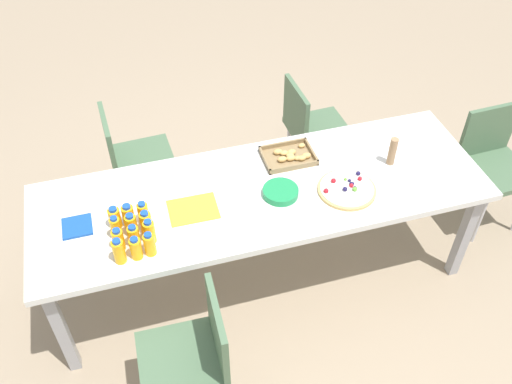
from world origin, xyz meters
The scene contains 24 objects.
ground_plane centered at (0.00, 0.00, 0.00)m, with size 12.00×12.00×0.00m, color gray.
party_table centered at (0.00, 0.00, 0.68)m, with size 2.51×0.81×0.74m.
chair_near_left centered at (-0.55, -0.73, 0.50)m, with size 0.41×0.41×0.83m.
chair_end centered at (1.60, 0.10, 0.50)m, with size 0.42×0.42×0.83m.
chair_far_right centered at (0.58, 0.76, 0.50)m, with size 0.42×0.42×0.83m.
chair_far_left centered at (-0.65, 0.78, 0.50)m, with size 0.42×0.42×0.83m.
juice_bottle_0 centered at (-0.80, -0.28, 0.81)m, with size 0.06×0.06×0.15m.
juice_bottle_1 centered at (-0.72, -0.28, 0.80)m, with size 0.06×0.06×0.13m.
juice_bottle_2 centered at (-0.65, -0.28, 0.80)m, with size 0.06×0.06×0.14m.
juice_bottle_3 centered at (-0.79, -0.20, 0.80)m, with size 0.06×0.06×0.13m.
juice_bottle_4 centered at (-0.72, -0.20, 0.80)m, with size 0.06×0.06×0.14m.
juice_bottle_5 centered at (-0.64, -0.20, 0.80)m, with size 0.06×0.06×0.14m.
juice_bottle_6 centered at (-0.80, -0.13, 0.81)m, with size 0.05×0.05×0.15m.
juice_bottle_7 centered at (-0.72, -0.13, 0.80)m, with size 0.06×0.06×0.14m.
juice_bottle_8 centered at (-0.65, -0.13, 0.80)m, with size 0.06×0.06×0.14m.
juice_bottle_9 centered at (-0.80, -0.05, 0.80)m, with size 0.06×0.06×0.13m.
juice_bottle_10 centered at (-0.73, -0.05, 0.80)m, with size 0.06×0.06×0.14m.
juice_bottle_11 centered at (-0.65, -0.06, 0.80)m, with size 0.06×0.06×0.14m.
fruit_pizza centered at (0.45, -0.14, 0.75)m, with size 0.32×0.32×0.05m.
snack_tray centered at (0.23, 0.21, 0.75)m, with size 0.30×0.23×0.04m.
plate_stack centered at (0.09, -0.06, 0.76)m, with size 0.20×0.20×0.04m.
napkin_stack centered at (-0.99, 0.00, 0.74)m, with size 0.15×0.15×0.01m, color #194CA5.
cardboard_tube centered at (0.78, 0.01, 0.83)m, with size 0.04×0.04×0.18m, color #9E7A56.
paper_folder centered at (-0.39, -0.04, 0.74)m, with size 0.26×0.20×0.01m, color yellow.
Camera 1 is at (-0.66, -2.14, 2.88)m, focal length 39.59 mm.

